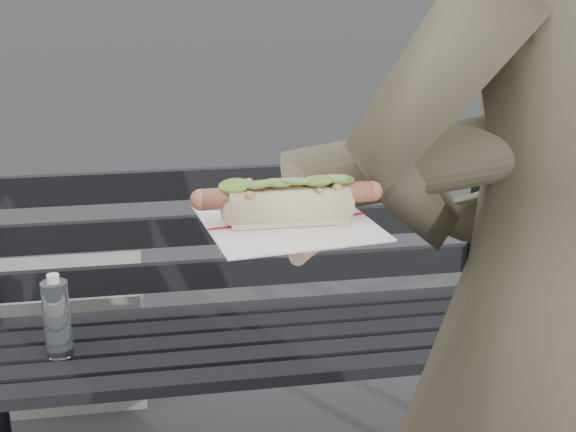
% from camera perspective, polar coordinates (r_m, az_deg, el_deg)
% --- Properties ---
extents(park_bench, '(1.50, 0.44, 0.88)m').
position_cam_1_polar(park_bench, '(2.12, -3.18, -6.61)').
color(park_bench, black).
rests_on(park_bench, ground).
extents(person, '(0.72, 0.53, 1.80)m').
position_cam_1_polar(person, '(1.22, 18.39, -7.65)').
color(person, brown).
rests_on(person, ground).
extents(held_hotdog, '(0.63, 0.31, 0.20)m').
position_cam_1_polar(held_hotdog, '(1.03, 10.21, 3.40)').
color(held_hotdog, brown).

